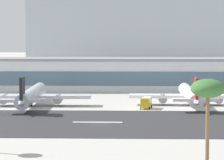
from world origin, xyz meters
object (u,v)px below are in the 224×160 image
Objects in this scene: terminal_building at (119,74)px; palm_tree_1 at (208,90)px; airliner_red_tail_gate_1 at (190,95)px; service_box_truck_0 at (146,102)px; airliner_black_tail_gate_0 at (31,96)px; distant_hotel_block at (135,31)px.

terminal_building is 11.85× the size of palm_tree_1.
airliner_red_tail_gate_1 is 15.94m from service_box_truck_0.
service_box_truck_0 is at bearing -100.06° from airliner_black_tail_gate_0.
terminal_building is at bearing -93.66° from distant_hotel_block.
service_box_truck_0 is at bearing -89.52° from distant_hotel_block.
service_box_truck_0 is (-13.58, -8.26, -1.26)m from airliner_red_tail_gate_1.
palm_tree_1 is (-5.93, -79.59, 8.92)m from airliner_red_tail_gate_1.
terminal_building is at bearing -27.56° from airliner_black_tail_gate_0.
airliner_black_tail_gate_0 is 34.50m from service_box_truck_0.
airliner_red_tail_gate_1 is 80.31m from palm_tree_1.
palm_tree_1 is at bearing -153.68° from airliner_black_tail_gate_0.
service_box_truck_0 is 0.46× the size of palm_tree_1.
distant_hotel_block reaches higher than airliner_red_tail_gate_1.
palm_tree_1 is (16.80, -129.48, 5.64)m from terminal_building.
distant_hotel_block is (7.66, 119.81, 18.62)m from terminal_building.
terminal_building is 59.04m from service_box_truck_0.
palm_tree_1 is at bearing -82.61° from terminal_building.
palm_tree_1 is at bearing 17.81° from service_box_truck_0.
airliner_red_tail_gate_1 is at bearing 133.01° from service_box_truck_0.
distant_hotel_block is 2.70× the size of airliner_black_tail_gate_0.
palm_tree_1 reaches higher than airliner_red_tail_gate_1.
palm_tree_1 reaches higher than service_box_truck_0.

